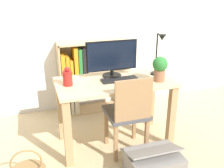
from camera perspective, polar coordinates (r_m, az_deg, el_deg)
The scene contains 11 objects.
ground_plane at distance 2.98m, azimuth 0.60°, elevation -12.37°, with size 10.00×10.00×0.00m, color #CCB284.
wall_back at distance 3.47m, azimuth -4.79°, elevation 15.52°, with size 8.00×0.05×2.60m.
desk at distance 2.70m, azimuth 0.64°, elevation -2.38°, with size 1.19×0.60×0.72m.
monitor at distance 2.71m, azimuth -0.05°, elevation 5.81°, with size 0.54×0.20×0.38m.
keyboard at distance 2.66m, azimuth 1.71°, elevation 0.96°, with size 0.37×0.13×0.02m.
vase at distance 2.54m, azimuth -9.66°, elevation 1.42°, with size 0.09×0.09×0.19m.
desk_lamp at distance 2.74m, azimuth 10.22°, elevation 7.16°, with size 0.10×0.19×0.45m.
potted_plant at distance 2.64m, azimuth 10.38°, elevation 3.55°, with size 0.15×0.15×0.25m.
chair at distance 2.58m, azimuth 3.58°, elevation -6.11°, with size 0.40×0.40×0.85m.
bookshelf at distance 3.45m, azimuth -6.62°, elevation 1.59°, with size 0.92×0.28×0.95m.
storage_box at distance 2.52m, azimuth 9.01°, elevation -16.68°, with size 0.49×0.42×0.30m.
Camera 1 is at (-0.78, -2.34, 1.67)m, focal length 42.00 mm.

